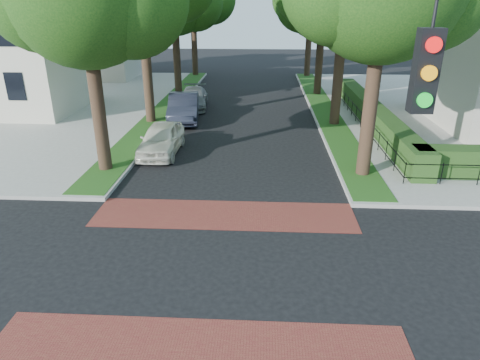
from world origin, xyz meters
TOP-DOWN VIEW (x-y plane):
  - ground at (0.00, 0.00)m, footprint 120.00×120.00m
  - crosswalk_far at (0.00, 3.20)m, footprint 9.00×2.20m
  - crosswalk_near at (0.00, -3.20)m, footprint 9.00×2.20m
  - grass_strip_ne at (5.40, 19.10)m, footprint 1.60×29.80m
  - grass_strip_nw at (-5.40, 19.10)m, footprint 1.60×29.80m
  - tree_right_far at (5.60, 24.22)m, footprint 7.25×6.23m
  - hedge_main_road at (7.70, 15.00)m, footprint 1.00×18.00m
  - fence_main_road at (6.90, 15.00)m, footprint 0.06×18.00m
  - house_left_near at (-15.49, 17.99)m, footprint 10.00×9.00m
  - house_left_far at (-15.49, 31.99)m, footprint 10.00×9.00m
  - parked_car_front at (-3.60, 9.55)m, footprint 1.75×4.32m
  - parked_car_middle at (-3.60, 15.75)m, footprint 2.34×5.21m
  - parked_car_rear at (-3.56, 19.31)m, footprint 2.27×4.77m

SIDE VIEW (x-z plane):
  - ground at x=0.00m, z-range 0.00..0.00m
  - crosswalk_far at x=0.00m, z-range 0.00..0.01m
  - crosswalk_near at x=0.00m, z-range 0.00..0.01m
  - grass_strip_ne at x=5.40m, z-range 0.15..0.17m
  - grass_strip_nw at x=-5.40m, z-range 0.15..0.17m
  - fence_main_road at x=6.90m, z-range 0.15..1.05m
  - parked_car_rear at x=-3.56m, z-range 0.00..1.34m
  - parked_car_front at x=-3.60m, z-range 0.00..1.47m
  - hedge_main_road at x=7.70m, z-range 0.15..1.35m
  - parked_car_middle at x=-3.60m, z-range 0.00..1.66m
  - house_left_near at x=-15.49m, z-range -0.03..10.11m
  - house_left_far at x=-15.49m, z-range -0.03..10.11m
  - tree_right_far at x=5.60m, z-range 2.04..11.78m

